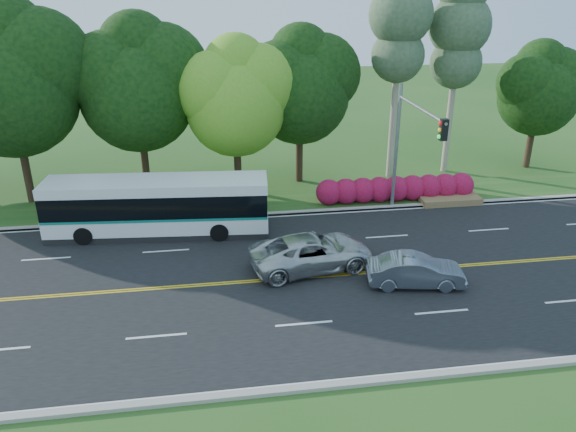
{
  "coord_description": "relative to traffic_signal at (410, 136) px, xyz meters",
  "views": [
    {
      "loc": [
        -3.75,
        -21.17,
        12.2
      ],
      "look_at": [
        -0.29,
        2.0,
        2.12
      ],
      "focal_mm": 35.0,
      "sensor_mm": 36.0,
      "label": 1
    }
  ],
  "objects": [
    {
      "name": "road",
      "position": [
        -6.49,
        -5.4,
        -4.66
      ],
      "size": [
        60.0,
        14.0,
        0.02
      ],
      "primitive_type": "cube",
      "color": "black",
      "rests_on": "ground"
    },
    {
      "name": "curb_south",
      "position": [
        -6.49,
        -12.55,
        -4.6
      ],
      "size": [
        60.0,
        0.3,
        0.15
      ],
      "primitive_type": "cube",
      "color": "#A49D94",
      "rests_on": "ground"
    },
    {
      "name": "ground",
      "position": [
        -6.49,
        -5.4,
        -4.67
      ],
      "size": [
        120.0,
        120.0,
        0.0
      ],
      "primitive_type": "plane",
      "color": "#26531B",
      "rests_on": "ground"
    },
    {
      "name": "suv",
      "position": [
        -5.88,
        -4.57,
        -3.88
      ],
      "size": [
        5.91,
        3.44,
        1.55
      ],
      "primitive_type": "imported",
      "rotation": [
        0.0,
        0.0,
        1.74
      ],
      "color": "silver",
      "rests_on": "road"
    },
    {
      "name": "bougainvillea_hedge",
      "position": [
        0.69,
        2.75,
        -3.95
      ],
      "size": [
        9.5,
        2.25,
        1.5
      ],
      "color": "maroon",
      "rests_on": "ground"
    },
    {
      "name": "grass_verge",
      "position": [
        -6.49,
        3.6,
        -4.62
      ],
      "size": [
        60.0,
        4.0,
        0.1
      ],
      "primitive_type": "cube",
      "color": "#26531B",
      "rests_on": "ground"
    },
    {
      "name": "lane_markings",
      "position": [
        -6.59,
        -5.4,
        -4.65
      ],
      "size": [
        57.6,
        13.82,
        0.0
      ],
      "color": "gold",
      "rests_on": "road"
    },
    {
      "name": "tree_row",
      "position": [
        -11.65,
        6.73,
        2.06
      ],
      "size": [
        44.7,
        9.1,
        13.84
      ],
      "color": "black",
      "rests_on": "ground"
    },
    {
      "name": "transit_bus",
      "position": [
        -12.9,
        0.22,
        -3.22
      ],
      "size": [
        11.19,
        3.31,
        2.89
      ],
      "rotation": [
        0.0,
        0.0,
        -0.08
      ],
      "color": "white",
      "rests_on": "road"
    },
    {
      "name": "sedan",
      "position": [
        -1.82,
        -6.74,
        -3.98
      ],
      "size": [
        4.25,
        2.06,
        1.34
      ],
      "primitive_type": "imported",
      "rotation": [
        0.0,
        0.0,
        1.41
      ],
      "color": "slate",
      "rests_on": "road"
    },
    {
      "name": "traffic_signal",
      "position": [
        0.0,
        0.0,
        0.0
      ],
      "size": [
        0.42,
        6.1,
        7.0
      ],
      "color": "gray",
      "rests_on": "ground"
    },
    {
      "name": "curb_north",
      "position": [
        -6.49,
        1.75,
        -4.6
      ],
      "size": [
        60.0,
        0.3,
        0.15
      ],
      "primitive_type": "cube",
      "color": "#A49D94",
      "rests_on": "ground"
    }
  ]
}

